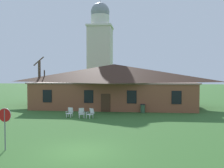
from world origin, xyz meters
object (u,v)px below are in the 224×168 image
Objects in this scene: stop_sign at (5,120)px; lawn_chair_by_porch at (70,112)px; lawn_chair_left_end at (91,113)px; lawn_chair_near_door at (81,113)px; trash_bin at (143,108)px.

stop_sign reaches higher than lawn_chair_by_porch.
lawn_chair_by_porch is at bearing 170.86° from lawn_chair_left_end.
stop_sign is 10.94m from lawn_chair_left_end.
stop_sign is 2.53× the size of lawn_chair_near_door.
lawn_chair_left_end is 6.51m from trash_bin.
lawn_chair_by_porch is (0.62, 10.85, -1.22)m from stop_sign.
lawn_chair_near_door is 7.24m from trash_bin.
lawn_chair_by_porch is at bearing 168.75° from lawn_chair_near_door.
lawn_chair_near_door is at bearing 79.89° from stop_sign.
lawn_chair_by_porch is 8.23m from trash_bin.
lawn_chair_near_door is at bearing 173.74° from lawn_chair_left_end.
lawn_chair_near_door is at bearing -148.45° from trash_bin.
lawn_chair_by_porch and lawn_chair_left_end have the same top height.
lawn_chair_near_door is (1.89, 10.60, -1.22)m from stop_sign.
trash_bin is at bearing 31.55° from lawn_chair_near_door.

